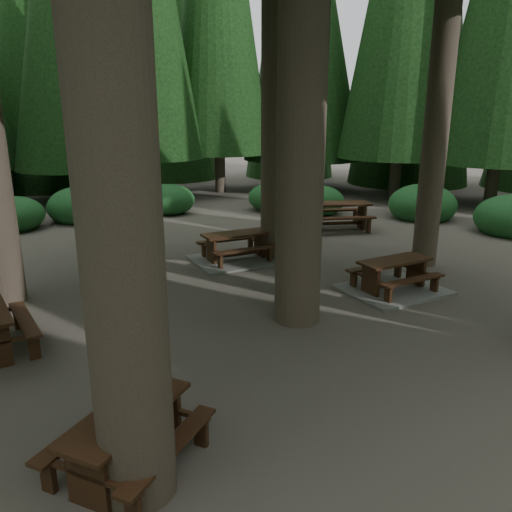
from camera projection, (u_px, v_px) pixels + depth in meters
name	position (u px, v px, depth m)	size (l,w,h in m)	color
ground	(263.00, 330.00, 8.89)	(80.00, 80.00, 0.00)	#504A41
picnic_table_a	(393.00, 281.00, 10.81)	(2.21, 1.87, 0.71)	gray
picnic_table_c	(236.00, 251.00, 13.01)	(2.26, 1.89, 0.74)	gray
picnic_table_d	(338.00, 212.00, 16.42)	(2.44, 2.17, 0.89)	#351B0F
picnic_table_e	(128.00, 431.00, 5.36)	(2.04, 2.01, 0.69)	#351B0F
shrub_ring	(279.00, 291.00, 9.72)	(23.86, 24.64, 1.49)	#1D5625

